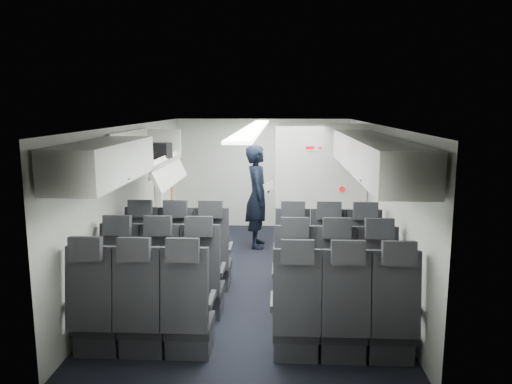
# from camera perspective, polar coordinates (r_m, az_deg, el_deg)

# --- Properties ---
(cabin_shell) EXTENTS (3.41, 6.01, 2.16)m
(cabin_shell) POSITION_cam_1_polar(r_m,az_deg,el_deg) (6.97, -0.17, -0.78)
(cabin_shell) COLOR black
(cabin_shell) RESTS_ON ground
(seat_row_front) EXTENTS (3.33, 0.56, 1.24)m
(seat_row_front) POSITION_cam_1_polar(r_m,az_deg,el_deg) (6.63, -0.41, -7.77)
(seat_row_front) COLOR black
(seat_row_front) RESTS_ON cabin_shell
(seat_row_mid) EXTENTS (3.33, 0.56, 1.24)m
(seat_row_mid) POSITION_cam_1_polar(r_m,az_deg,el_deg) (5.78, -0.93, -10.48)
(seat_row_mid) COLOR black
(seat_row_mid) RESTS_ON cabin_shell
(seat_row_rear) EXTENTS (3.33, 0.56, 1.24)m
(seat_row_rear) POSITION_cam_1_polar(r_m,az_deg,el_deg) (4.95, -1.64, -14.10)
(seat_row_rear) COLOR black
(seat_row_rear) RESTS_ON cabin_shell
(overhead_bin_left_rear) EXTENTS (0.53, 1.80, 0.40)m
(overhead_bin_left_rear) POSITION_cam_1_polar(r_m,az_deg,el_deg) (5.18, -17.07, 3.30)
(overhead_bin_left_rear) COLOR silver
(overhead_bin_left_rear) RESTS_ON cabin_shell
(overhead_bin_left_front_open) EXTENTS (0.64, 1.70, 0.72)m
(overhead_bin_left_front_open) POSITION_cam_1_polar(r_m,az_deg,el_deg) (6.87, -12.42, 4.00)
(overhead_bin_left_front_open) COLOR #9E9E93
(overhead_bin_left_front_open) RESTS_ON cabin_shell
(overhead_bin_right_rear) EXTENTS (0.53, 1.80, 0.40)m
(overhead_bin_right_rear) POSITION_cam_1_polar(r_m,az_deg,el_deg) (4.98, 14.88, 3.15)
(overhead_bin_right_rear) COLOR silver
(overhead_bin_right_rear) RESTS_ON cabin_shell
(overhead_bin_right_front) EXTENTS (0.53, 1.70, 0.40)m
(overhead_bin_right_front) POSITION_cam_1_polar(r_m,az_deg,el_deg) (6.69, 11.81, 4.93)
(overhead_bin_right_front) COLOR silver
(overhead_bin_right_front) RESTS_ON cabin_shell
(bulkhead_partition) EXTENTS (1.40, 0.15, 2.13)m
(bulkhead_partition) POSITION_cam_1_polar(r_m,az_deg,el_deg) (7.78, 7.38, -0.09)
(bulkhead_partition) COLOR silver
(bulkhead_partition) RESTS_ON cabin_shell
(galley_unit) EXTENTS (0.85, 0.52, 1.90)m
(galley_unit) POSITION_cam_1_polar(r_m,az_deg,el_deg) (9.69, 6.31, 1.15)
(galley_unit) COLOR #939399
(galley_unit) RESTS_ON cabin_shell
(boarding_door) EXTENTS (0.12, 1.27, 1.86)m
(boarding_door) POSITION_cam_1_polar(r_m,az_deg,el_deg) (8.75, -10.40, 0.13)
(boarding_door) COLOR silver
(boarding_door) RESTS_ON cabin_shell
(flight_attendant) EXTENTS (0.45, 0.66, 1.76)m
(flight_attendant) POSITION_cam_1_polar(r_m,az_deg,el_deg) (8.51, 0.17, -0.51)
(flight_attendant) COLOR black
(flight_attendant) RESTS_ON ground
(carry_on_bag) EXTENTS (0.41, 0.30, 0.23)m
(carry_on_bag) POSITION_cam_1_polar(r_m,az_deg,el_deg) (7.12, -11.34, 4.56)
(carry_on_bag) COLOR black
(carry_on_bag) RESTS_ON overhead_bin_left_front_open
(papers) EXTENTS (0.17, 0.11, 0.13)m
(papers) POSITION_cam_1_polar(r_m,az_deg,el_deg) (8.42, 1.45, 0.63)
(papers) COLOR white
(papers) RESTS_ON flight_attendant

